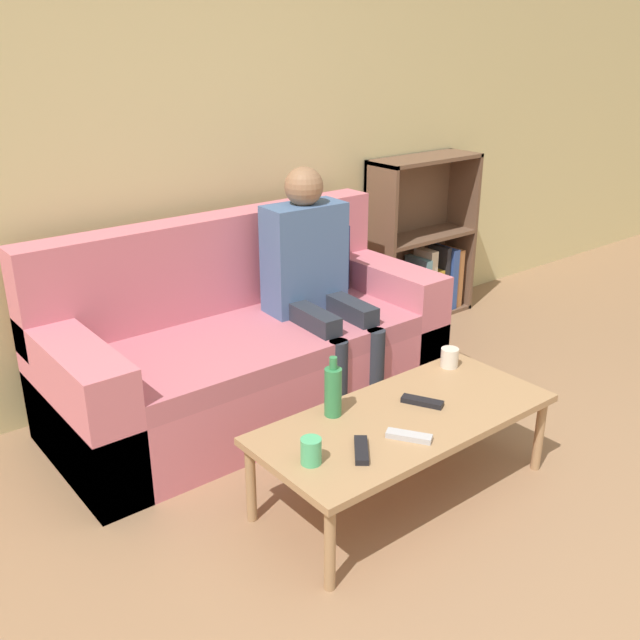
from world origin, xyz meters
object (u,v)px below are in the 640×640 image
at_px(bookshelf, 417,260).
at_px(tv_remote_2, 409,436).
at_px(couch, 248,349).
at_px(cup_far, 450,358).
at_px(coffee_table, 405,422).
at_px(tv_remote_1, 361,450).
at_px(person_adult, 313,269).
at_px(tv_remote_0, 422,402).
at_px(cup_near, 311,451).
at_px(bottle, 333,391).

relative_size(bookshelf, tv_remote_2, 6.26).
distance_m(couch, cup_far, 1.00).
bearing_deg(coffee_table, tv_remote_1, -163.41).
relative_size(coffee_table, person_adult, 1.06).
relative_size(couch, tv_remote_2, 11.56).
bearing_deg(tv_remote_0, cup_far, -1.55).
relative_size(bookshelf, tv_remote_1, 6.55).
height_order(cup_near, tv_remote_1, cup_near).
distance_m(bookshelf, tv_remote_2, 2.21).
bearing_deg(bottle, cup_near, -142.19).
bearing_deg(cup_near, bookshelf, 35.42).
bearing_deg(couch, coffee_table, -85.97).
height_order(bookshelf, coffee_table, bookshelf).
bearing_deg(cup_far, tv_remote_1, -159.97).
relative_size(tv_remote_0, bottle, 0.69).
bearing_deg(person_adult, bookshelf, 23.31).
bearing_deg(tv_remote_0, bookshelf, 17.34).
height_order(cup_far, tv_remote_0, cup_far).
distance_m(couch, coffee_table, 1.03).
bearing_deg(bookshelf, tv_remote_1, -140.79).
height_order(coffee_table, tv_remote_0, tv_remote_0).
xyz_separation_m(person_adult, tv_remote_1, (-0.60, -1.04, -0.30)).
distance_m(bookshelf, cup_far, 1.57).
relative_size(bookshelf, person_adult, 0.90).
bearing_deg(couch, cup_far, -56.87).
xyz_separation_m(bookshelf, coffee_table, (-1.50, -1.38, -0.05)).
bearing_deg(tv_remote_1, couch, 117.36).
relative_size(cup_near, cup_far, 1.10).
xyz_separation_m(couch, cup_far, (0.54, -0.83, 0.10)).
relative_size(couch, person_adult, 1.67).
bearing_deg(tv_remote_1, coffee_table, 56.30).
xyz_separation_m(tv_remote_1, tv_remote_2, (0.20, -0.04, 0.00)).
xyz_separation_m(coffee_table, tv_remote_2, (-0.12, -0.13, 0.04)).
height_order(coffee_table, person_adult, person_adult).
xyz_separation_m(coffee_table, person_adult, (0.28, 0.95, 0.35)).
height_order(tv_remote_1, bottle, bottle).
bearing_deg(coffee_table, bookshelf, 42.80).
bearing_deg(person_adult, cup_far, -72.14).
relative_size(couch, tv_remote_0, 11.28).
bearing_deg(coffee_table, tv_remote_0, 10.71).
distance_m(cup_far, tv_remote_2, 0.67).
xyz_separation_m(cup_far, bottle, (-0.69, -0.01, 0.06)).
xyz_separation_m(couch, cup_near, (-0.43, -1.06, 0.10)).
distance_m(cup_far, tv_remote_0, 0.39).
bearing_deg(couch, tv_remote_0, -79.25).
height_order(tv_remote_2, bottle, bottle).
distance_m(cup_near, bottle, 0.36).
relative_size(coffee_table, bottle, 4.96).
distance_m(bookshelf, person_adult, 1.33).
height_order(couch, cup_near, couch).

